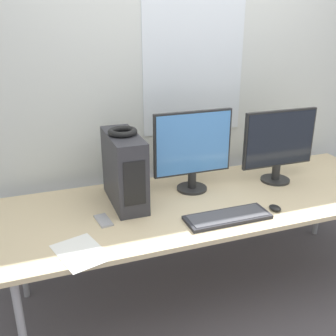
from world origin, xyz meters
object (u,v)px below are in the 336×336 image
pc_tower (124,169)px  keyboard (228,217)px  monitor_main (193,149)px  mouse (275,208)px  monitor_right_near (279,144)px  headphones (123,132)px  cell_phone (103,220)px

pc_tower → keyboard: pc_tower is taller
monitor_main → mouse: (0.35, -0.44, -0.27)m
monitor_main → monitor_right_near: monitor_main is taller
headphones → cell_phone: headphones is taller
pc_tower → monitor_main: bearing=3.5°
pc_tower → headphones: 0.23m
monitor_main → keyboard: 0.52m
pc_tower → monitor_main: (0.46, 0.03, 0.07)m
monitor_main → mouse: size_ratio=6.28×
cell_phone → monitor_main: bearing=12.6°
monitor_right_near → keyboard: monitor_right_near is taller
pc_tower → cell_phone: bearing=-131.7°
headphones → mouse: 1.01m
mouse → headphones: bearing=152.8°
headphones → mouse: bearing=-27.2°
headphones → keyboard: bearing=-40.3°
headphones → keyboard: (0.49, -0.42, -0.44)m
pc_tower → headphones: bearing=90.0°
pc_tower → monitor_right_near: monitor_right_near is taller
mouse → monitor_main: bearing=128.0°
pc_tower → monitor_right_near: size_ratio=0.88×
monitor_right_near → pc_tower: bearing=178.0°
cell_phone → pc_tower: bearing=41.1°
headphones → monitor_main: (0.46, 0.03, -0.16)m
keyboard → pc_tower: bearing=139.7°
headphones → keyboard: size_ratio=0.35×
keyboard → monitor_right_near: bearing=33.2°
pc_tower → keyboard: (0.49, -0.42, -0.21)m
monitor_main → keyboard: monitor_main is taller
headphones → monitor_right_near: size_ratio=0.32×
headphones → monitor_right_near: monitor_right_near is taller
monitor_main → cell_phone: size_ratio=3.31×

